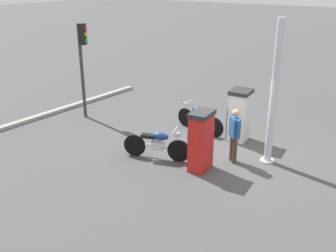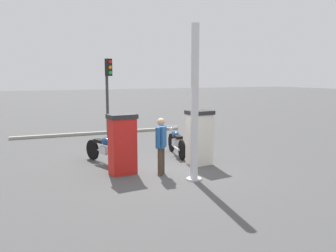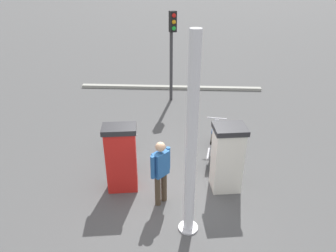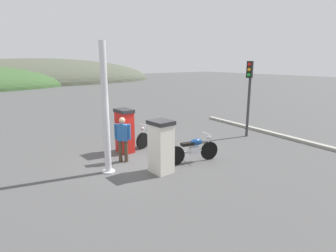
{
  "view_description": "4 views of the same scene",
  "coord_description": "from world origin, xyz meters",
  "px_view_note": "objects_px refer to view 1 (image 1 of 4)",
  "views": [
    {
      "loc": [
        -4.66,
        9.51,
        4.96
      ],
      "look_at": [
        1.5,
        0.45,
        0.66
      ],
      "focal_mm": 41.3,
      "sensor_mm": 36.0,
      "label": 1
    },
    {
      "loc": [
        -9.2,
        4.25,
        2.69
      ],
      "look_at": [
        0.65,
        -0.52,
        1.13
      ],
      "focal_mm": 37.77,
      "sensor_mm": 36.0,
      "label": 2
    },
    {
      "loc": [
        -6.22,
        0.17,
        4.79
      ],
      "look_at": [
        0.83,
        0.14,
        1.2
      ],
      "focal_mm": 33.54,
      "sensor_mm": 36.0,
      "label": 3
    },
    {
      "loc": [
        -4.68,
        -8.01,
        3.41
      ],
      "look_at": [
        0.98,
        -0.09,
        1.12
      ],
      "focal_mm": 29.68,
      "sensor_mm": 36.0,
      "label": 4
    }
  ],
  "objects_px": {
    "motorcycle_near_pump": "(199,118)",
    "canopy_support_pole": "(274,97)",
    "motorcycle_far_pump": "(157,144)",
    "fuel_pump_near": "(239,115)",
    "attendant_person": "(234,132)",
    "roadside_traffic_light": "(83,54)",
    "fuel_pump_far": "(201,141)"
  },
  "relations": [
    {
      "from": "fuel_pump_far",
      "to": "motorcycle_near_pump",
      "type": "relative_size",
      "value": 0.86
    },
    {
      "from": "motorcycle_near_pump",
      "to": "motorcycle_far_pump",
      "type": "bearing_deg",
      "value": 91.5
    },
    {
      "from": "roadside_traffic_light",
      "to": "canopy_support_pole",
      "type": "height_order",
      "value": "canopy_support_pole"
    },
    {
      "from": "fuel_pump_near",
      "to": "canopy_support_pole",
      "type": "height_order",
      "value": "canopy_support_pole"
    },
    {
      "from": "fuel_pump_near",
      "to": "roadside_traffic_light",
      "type": "xyz_separation_m",
      "value": [
        5.55,
        1.2,
        1.5
      ]
    },
    {
      "from": "motorcycle_near_pump",
      "to": "canopy_support_pole",
      "type": "height_order",
      "value": "canopy_support_pole"
    },
    {
      "from": "motorcycle_near_pump",
      "to": "canopy_support_pole",
      "type": "distance_m",
      "value": 3.23
    },
    {
      "from": "motorcycle_near_pump",
      "to": "motorcycle_far_pump",
      "type": "distance_m",
      "value": 2.51
    },
    {
      "from": "fuel_pump_near",
      "to": "attendant_person",
      "type": "xyz_separation_m",
      "value": [
        -0.54,
        1.53,
        0.05
      ]
    },
    {
      "from": "motorcycle_far_pump",
      "to": "canopy_support_pole",
      "type": "relative_size",
      "value": 0.48
    },
    {
      "from": "motorcycle_far_pump",
      "to": "attendant_person",
      "type": "relative_size",
      "value": 1.22
    },
    {
      "from": "motorcycle_far_pump",
      "to": "attendant_person",
      "type": "xyz_separation_m",
      "value": [
        -1.88,
        -1.06,
        0.42
      ]
    },
    {
      "from": "fuel_pump_near",
      "to": "fuel_pump_far",
      "type": "relative_size",
      "value": 1.0
    },
    {
      "from": "motorcycle_near_pump",
      "to": "fuel_pump_near",
      "type": "bearing_deg",
      "value": -176.79
    },
    {
      "from": "attendant_person",
      "to": "canopy_support_pole",
      "type": "relative_size",
      "value": 0.39
    },
    {
      "from": "motorcycle_near_pump",
      "to": "attendant_person",
      "type": "distance_m",
      "value": 2.46
    },
    {
      "from": "fuel_pump_far",
      "to": "motorcycle_far_pump",
      "type": "xyz_separation_m",
      "value": [
        1.33,
        0.14,
        -0.37
      ]
    },
    {
      "from": "fuel_pump_near",
      "to": "canopy_support_pole",
      "type": "xyz_separation_m",
      "value": [
        -1.35,
        0.96,
        1.07
      ]
    },
    {
      "from": "fuel_pump_near",
      "to": "motorcycle_near_pump",
      "type": "relative_size",
      "value": 0.85
    },
    {
      "from": "canopy_support_pole",
      "to": "motorcycle_far_pump",
      "type": "bearing_deg",
      "value": 31.17
    },
    {
      "from": "fuel_pump_near",
      "to": "fuel_pump_far",
      "type": "distance_m",
      "value": 2.45
    },
    {
      "from": "fuel_pump_near",
      "to": "roadside_traffic_light",
      "type": "distance_m",
      "value": 5.87
    },
    {
      "from": "fuel_pump_far",
      "to": "motorcycle_near_pump",
      "type": "xyz_separation_m",
      "value": [
        1.4,
        -2.37,
        -0.37
      ]
    },
    {
      "from": "canopy_support_pole",
      "to": "roadside_traffic_light",
      "type": "bearing_deg",
      "value": 1.96
    },
    {
      "from": "attendant_person",
      "to": "canopy_support_pole",
      "type": "distance_m",
      "value": 1.42
    },
    {
      "from": "fuel_pump_far",
      "to": "attendant_person",
      "type": "bearing_deg",
      "value": -120.46
    },
    {
      "from": "fuel_pump_near",
      "to": "canopy_support_pole",
      "type": "bearing_deg",
      "value": 144.53
    },
    {
      "from": "roadside_traffic_light",
      "to": "canopy_support_pole",
      "type": "relative_size",
      "value": 0.86
    },
    {
      "from": "canopy_support_pole",
      "to": "attendant_person",
      "type": "bearing_deg",
      "value": 35.06
    },
    {
      "from": "roadside_traffic_light",
      "to": "canopy_support_pole",
      "type": "xyz_separation_m",
      "value": [
        -6.9,
        -0.24,
        -0.43
      ]
    },
    {
      "from": "motorcycle_near_pump",
      "to": "fuel_pump_far",
      "type": "bearing_deg",
      "value": 120.54
    },
    {
      "from": "roadside_traffic_light",
      "to": "motorcycle_near_pump",
      "type": "bearing_deg",
      "value": -164.9
    }
  ]
}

